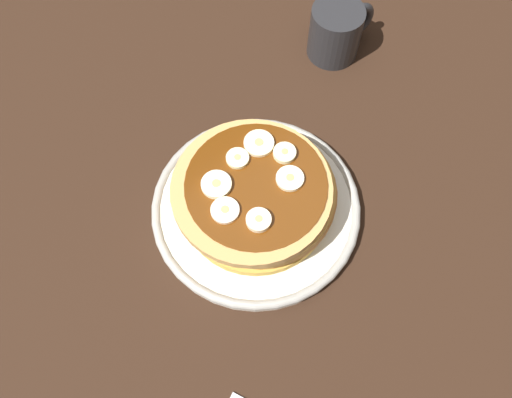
{
  "coord_description": "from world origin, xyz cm",
  "views": [
    {
      "loc": [
        -14.81,
        -22.5,
        59.75
      ],
      "look_at": [
        0.0,
        0.0,
        3.64
      ],
      "focal_mm": 37.47,
      "sensor_mm": 36.0,
      "label": 1
    }
  ],
  "objects_px": {
    "plate": "(256,208)",
    "banana_slice_1": "(225,211)",
    "pancake_stack": "(257,195)",
    "banana_slice_2": "(285,153)",
    "banana_slice_0": "(238,158)",
    "banana_slice_3": "(259,220)",
    "banana_slice_4": "(290,179)",
    "banana_slice_6": "(216,185)",
    "coffee_mug": "(337,31)",
    "banana_slice_5": "(259,144)"
  },
  "relations": [
    {
      "from": "plate",
      "to": "banana_slice_1",
      "type": "height_order",
      "value": "banana_slice_1"
    },
    {
      "from": "pancake_stack",
      "to": "banana_slice_2",
      "type": "xyz_separation_m",
      "value": [
        0.05,
        0.01,
        0.03
      ]
    },
    {
      "from": "banana_slice_0",
      "to": "banana_slice_3",
      "type": "distance_m",
      "value": 0.08
    },
    {
      "from": "pancake_stack",
      "to": "banana_slice_3",
      "type": "xyz_separation_m",
      "value": [
        -0.02,
        -0.04,
        0.03
      ]
    },
    {
      "from": "banana_slice_4",
      "to": "banana_slice_6",
      "type": "relative_size",
      "value": 0.92
    },
    {
      "from": "banana_slice_0",
      "to": "banana_slice_1",
      "type": "xyz_separation_m",
      "value": [
        -0.05,
        -0.05,
        -0.0
      ]
    },
    {
      "from": "banana_slice_2",
      "to": "banana_slice_6",
      "type": "bearing_deg",
      "value": 174.36
    },
    {
      "from": "banana_slice_1",
      "to": "pancake_stack",
      "type": "bearing_deg",
      "value": 10.74
    },
    {
      "from": "banana_slice_0",
      "to": "coffee_mug",
      "type": "height_order",
      "value": "banana_slice_0"
    },
    {
      "from": "banana_slice_2",
      "to": "banana_slice_0",
      "type": "bearing_deg",
      "value": 152.97
    },
    {
      "from": "pancake_stack",
      "to": "banana_slice_6",
      "type": "bearing_deg",
      "value": 149.48
    },
    {
      "from": "banana_slice_3",
      "to": "coffee_mug",
      "type": "height_order",
      "value": "banana_slice_3"
    },
    {
      "from": "plate",
      "to": "pancake_stack",
      "type": "relative_size",
      "value": 1.32
    },
    {
      "from": "banana_slice_5",
      "to": "banana_slice_6",
      "type": "relative_size",
      "value": 1.03
    },
    {
      "from": "banana_slice_6",
      "to": "banana_slice_4",
      "type": "bearing_deg",
      "value": -27.92
    },
    {
      "from": "plate",
      "to": "pancake_stack",
      "type": "xyz_separation_m",
      "value": [
        0.0,
        -0.0,
        0.04
      ]
    },
    {
      "from": "pancake_stack",
      "to": "banana_slice_0",
      "type": "bearing_deg",
      "value": 89.9
    },
    {
      "from": "banana_slice_0",
      "to": "banana_slice_6",
      "type": "relative_size",
      "value": 0.77
    },
    {
      "from": "banana_slice_0",
      "to": "banana_slice_4",
      "type": "relative_size",
      "value": 0.84
    },
    {
      "from": "banana_slice_1",
      "to": "coffee_mug",
      "type": "distance_m",
      "value": 0.32
    },
    {
      "from": "plate",
      "to": "banana_slice_1",
      "type": "bearing_deg",
      "value": -168.8
    },
    {
      "from": "banana_slice_2",
      "to": "pancake_stack",
      "type": "bearing_deg",
      "value": -163.2
    },
    {
      "from": "banana_slice_6",
      "to": "banana_slice_0",
      "type": "bearing_deg",
      "value": 21.96
    },
    {
      "from": "banana_slice_2",
      "to": "banana_slice_5",
      "type": "bearing_deg",
      "value": 121.7
    },
    {
      "from": "banana_slice_1",
      "to": "banana_slice_4",
      "type": "relative_size",
      "value": 1.0
    },
    {
      "from": "banana_slice_6",
      "to": "coffee_mug",
      "type": "relative_size",
      "value": 0.33
    },
    {
      "from": "banana_slice_2",
      "to": "banana_slice_3",
      "type": "height_order",
      "value": "same"
    },
    {
      "from": "banana_slice_2",
      "to": "banana_slice_6",
      "type": "xyz_separation_m",
      "value": [
        -0.09,
        0.01,
        -0.0
      ]
    },
    {
      "from": "pancake_stack",
      "to": "banana_slice_1",
      "type": "distance_m",
      "value": 0.06
    },
    {
      "from": "coffee_mug",
      "to": "banana_slice_2",
      "type": "bearing_deg",
      "value": -143.36
    },
    {
      "from": "plate",
      "to": "banana_slice_0",
      "type": "height_order",
      "value": "banana_slice_0"
    },
    {
      "from": "pancake_stack",
      "to": "banana_slice_0",
      "type": "xyz_separation_m",
      "value": [
        0.0,
        0.04,
        0.03
      ]
    },
    {
      "from": "pancake_stack",
      "to": "banana_slice_6",
      "type": "distance_m",
      "value": 0.05
    },
    {
      "from": "banana_slice_2",
      "to": "banana_slice_1",
      "type": "bearing_deg",
      "value": -166.19
    },
    {
      "from": "banana_slice_5",
      "to": "banana_slice_6",
      "type": "xyz_separation_m",
      "value": [
        -0.07,
        -0.02,
        0.0
      ]
    },
    {
      "from": "plate",
      "to": "banana_slice_0",
      "type": "distance_m",
      "value": 0.08
    },
    {
      "from": "banana_slice_6",
      "to": "coffee_mug",
      "type": "distance_m",
      "value": 0.3
    },
    {
      "from": "banana_slice_2",
      "to": "banana_slice_3",
      "type": "distance_m",
      "value": 0.09
    },
    {
      "from": "banana_slice_4",
      "to": "banana_slice_6",
      "type": "bearing_deg",
      "value": 152.08
    },
    {
      "from": "banana_slice_3",
      "to": "plate",
      "type": "bearing_deg",
      "value": 60.24
    },
    {
      "from": "pancake_stack",
      "to": "banana_slice_2",
      "type": "height_order",
      "value": "banana_slice_2"
    },
    {
      "from": "pancake_stack",
      "to": "banana_slice_5",
      "type": "bearing_deg",
      "value": 53.94
    },
    {
      "from": "banana_slice_5",
      "to": "coffee_mug",
      "type": "distance_m",
      "value": 0.23
    },
    {
      "from": "banana_slice_0",
      "to": "coffee_mug",
      "type": "bearing_deg",
      "value": 26.14
    },
    {
      "from": "banana_slice_5",
      "to": "coffee_mug",
      "type": "xyz_separation_m",
      "value": [
        0.2,
        0.11,
        -0.04
      ]
    },
    {
      "from": "banana_slice_4",
      "to": "plate",
      "type": "bearing_deg",
      "value": 155.5
    },
    {
      "from": "banana_slice_3",
      "to": "banana_slice_6",
      "type": "xyz_separation_m",
      "value": [
        -0.02,
        0.06,
        -0.0
      ]
    },
    {
      "from": "pancake_stack",
      "to": "banana_slice_6",
      "type": "relative_size",
      "value": 5.62
    },
    {
      "from": "banana_slice_0",
      "to": "coffee_mug",
      "type": "xyz_separation_m",
      "value": [
        0.23,
        0.11,
        -0.04
      ]
    },
    {
      "from": "banana_slice_0",
      "to": "pancake_stack",
      "type": "bearing_deg",
      "value": -90.1
    }
  ]
}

